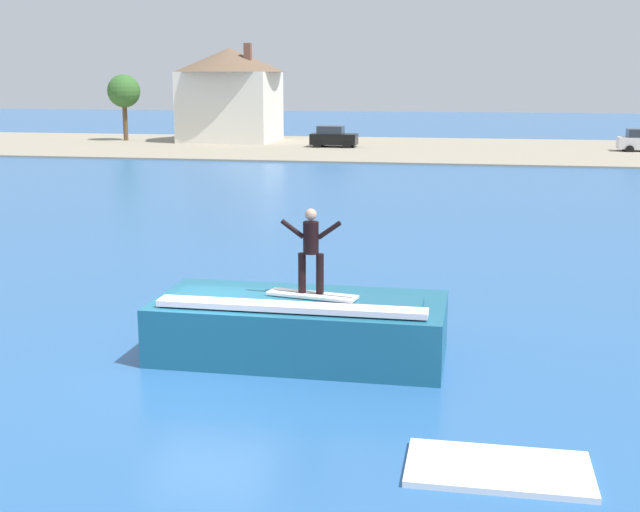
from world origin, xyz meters
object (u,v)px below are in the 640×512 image
(surfboard, at_px, (312,295))
(car_near_shore, at_px, (333,137))
(surfer, at_px, (311,246))
(house_with_chimney, at_px, (230,91))
(tree_tall_bare, at_px, (124,92))
(wave_crest, at_px, (300,327))

(surfboard, distance_m, car_near_shore, 53.31)
(surfer, height_order, car_near_shore, surfer)
(car_near_shore, height_order, house_with_chimney, house_with_chimney)
(surfer, xyz_separation_m, tree_tall_bare, (-28.48, 56.34, 2.08))
(surfboard, height_order, tree_tall_bare, tree_tall_bare)
(wave_crest, distance_m, house_with_chimney, 60.22)
(surfer, height_order, house_with_chimney, house_with_chimney)
(wave_crest, relative_size, surfer, 3.45)
(wave_crest, bearing_deg, car_near_shore, 99.00)
(car_near_shore, xyz_separation_m, house_with_chimney, (-10.20, 4.78, 3.67))
(surfer, bearing_deg, car_near_shore, 99.26)
(car_near_shore, relative_size, tree_tall_bare, 0.63)
(wave_crest, relative_size, surfboard, 3.12)
(surfer, xyz_separation_m, house_with_chimney, (-18.77, 57.34, 2.18))
(surfboard, bearing_deg, wave_crest, 144.96)
(car_near_shore, xyz_separation_m, tree_tall_bare, (-19.91, 3.78, 3.56))
(surfboard, xyz_separation_m, surfer, (-0.04, 0.05, 1.02))
(surfer, relative_size, car_near_shore, 0.46)
(wave_crest, relative_size, house_with_chimney, 0.61)
(tree_tall_bare, bearing_deg, surfboard, -63.18)
(wave_crest, bearing_deg, surfboard, -35.04)
(car_near_shore, bearing_deg, surfer, -80.74)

